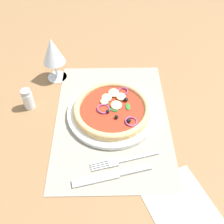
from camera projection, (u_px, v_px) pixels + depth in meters
ground_plane at (112, 122)px, 81.16cm from camera, size 190.00×140.00×2.40cm
placemat at (112, 119)px, 80.13cm from camera, size 47.62×32.77×0.40cm
plate at (112, 113)px, 80.73cm from camera, size 26.12×26.12×1.25cm
pizza at (112, 108)px, 79.54cm from camera, size 22.48×22.48×2.59cm
fork at (122, 161)px, 69.99cm from camera, size 5.80×17.83×0.44cm
knife at (112, 175)px, 67.10cm from camera, size 6.13×19.86×0.62cm
wine_glass at (53, 52)px, 85.91cm from camera, size 7.20×7.20×14.90cm
napkin at (179, 204)px, 62.70cm from camera, size 20.06×19.18×0.36cm
pepper_shaker at (28, 99)px, 81.42cm from camera, size 3.20×3.20×6.70cm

